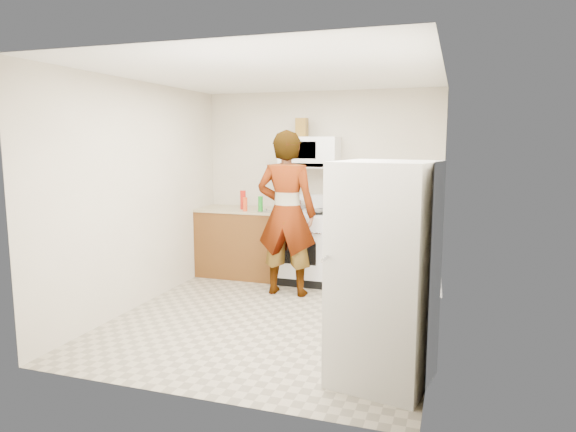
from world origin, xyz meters
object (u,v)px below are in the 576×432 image
at_px(person, 287,214).
at_px(kettle, 374,206).
at_px(gas_range, 306,245).
at_px(microwave, 309,152).
at_px(fridge, 384,274).
at_px(saucepan, 301,204).

height_order(person, kettle, person).
bearing_deg(gas_range, kettle, 11.91).
distance_m(gas_range, microwave, 1.22).
height_order(person, fridge, person).
bearing_deg(fridge, person, 137.04).
xyz_separation_m(gas_range, saucepan, (-0.13, 0.17, 0.52)).
xyz_separation_m(microwave, person, (-0.06, -0.76, -0.71)).
height_order(gas_range, person, person).
bearing_deg(microwave, fridge, -63.20).
relative_size(microwave, saucepan, 3.74).
bearing_deg(person, gas_range, -98.21).
distance_m(gas_range, fridge, 2.93).
relative_size(microwave, fridge, 0.45).
height_order(microwave, saucepan, microwave).
height_order(gas_range, saucepan, gas_range).
height_order(gas_range, kettle, gas_range).
bearing_deg(kettle, microwave, -168.38).
bearing_deg(gas_range, microwave, 90.00).
bearing_deg(person, saucepan, -87.69).
bearing_deg(kettle, gas_range, -159.96).
xyz_separation_m(person, kettle, (0.92, 0.81, 0.03)).
relative_size(gas_range, microwave, 1.49).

